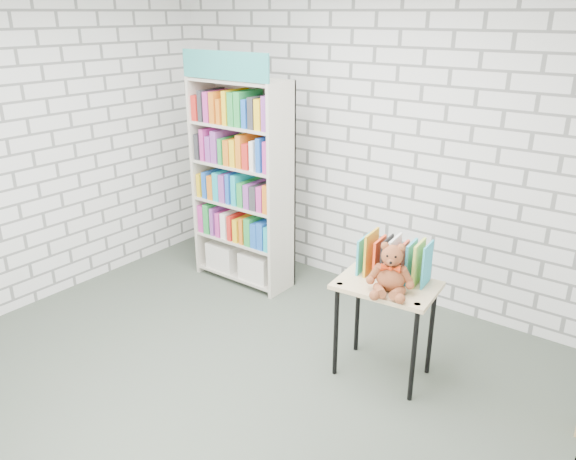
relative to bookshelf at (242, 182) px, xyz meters
The scene contains 6 objects.
ground 1.97m from the bookshelf, 53.48° to the right, with size 4.50×4.50×0.00m, color #434C40.
room_shell 1.85m from the bookshelf, 53.48° to the right, with size 4.52×4.02×2.81m.
bookshelf is the anchor object (origin of this frame).
display_table 2.01m from the bookshelf, 17.72° to the right, with size 0.74×0.55×0.75m.
table_books 1.94m from the bookshelf, 14.65° to the right, with size 0.51×0.26×0.29m.
teddy_bear 2.08m from the bookshelf, 19.75° to the right, with size 0.32×0.32×0.35m.
Camera 1 is at (2.47, -2.51, 2.55)m, focal length 35.00 mm.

